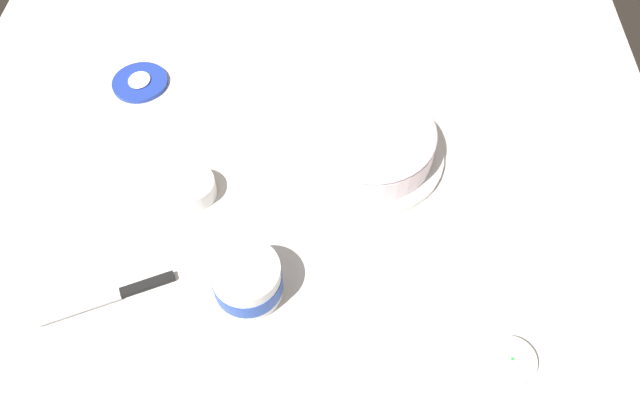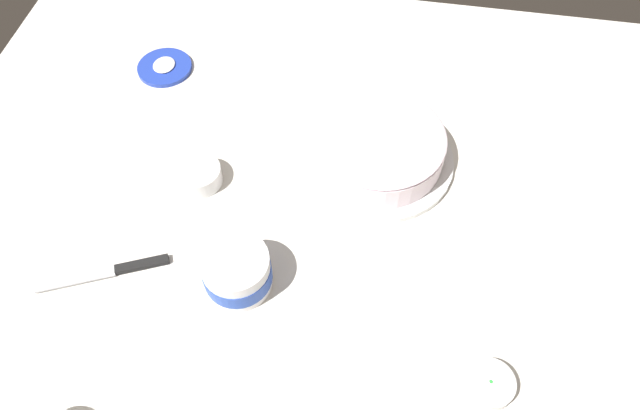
{
  "view_description": "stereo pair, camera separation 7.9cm",
  "coord_description": "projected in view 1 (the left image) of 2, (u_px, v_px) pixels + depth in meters",
  "views": [
    {
      "loc": [
        -0.54,
        -0.08,
        0.95
      ],
      "look_at": [
        0.08,
        -0.05,
        0.04
      ],
      "focal_mm": 32.99,
      "sensor_mm": 36.0,
      "label": 1
    },
    {
      "loc": [
        -0.53,
        -0.15,
        0.95
      ],
      "look_at": [
        0.08,
        -0.05,
        0.04
      ],
      "focal_mm": 32.99,
      "sensor_mm": 36.0,
      "label": 2
    }
  ],
  "objects": [
    {
      "name": "ground_plane",
      "position": [
        291.0,
        251.0,
        1.09
      ],
      "size": [
        1.54,
        1.54,
        0.0
      ],
      "primitive_type": "plane",
      "color": "silver"
    },
    {
      "name": "frosted_cake",
      "position": [
        370.0,
        143.0,
        1.18
      ],
      "size": [
        0.31,
        0.31,
        0.09
      ],
      "color": "white",
      "rests_on": "ground_plane"
    },
    {
      "name": "frosting_tub",
      "position": [
        247.0,
        280.0,
        1.0
      ],
      "size": [
        0.12,
        0.12,
        0.08
      ],
      "color": "white",
      "rests_on": "ground_plane"
    },
    {
      "name": "frosting_tub_lid",
      "position": [
        140.0,
        82.0,
        1.33
      ],
      "size": [
        0.12,
        0.12,
        0.02
      ],
      "color": "#233DAD",
      "rests_on": "ground_plane"
    },
    {
      "name": "spreading_knife",
      "position": [
        120.0,
        294.0,
        1.03
      ],
      "size": [
        0.11,
        0.22,
        0.01
      ],
      "color": "silver",
      "rests_on": "ground_plane"
    },
    {
      "name": "sprinkle_bowl_green",
      "position": [
        510.0,
        362.0,
        0.95
      ],
      "size": [
        0.08,
        0.08,
        0.04
      ],
      "color": "white",
      "rests_on": "ground_plane"
    },
    {
      "name": "sprinkle_bowl_pink",
      "position": [
        192.0,
        188.0,
        1.14
      ],
      "size": [
        0.09,
        0.09,
        0.04
      ],
      "color": "white",
      "rests_on": "ground_plane"
    }
  ]
}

